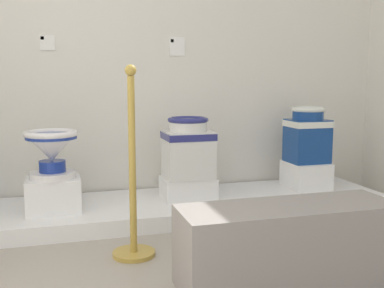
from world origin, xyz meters
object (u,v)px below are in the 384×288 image
info_placard_first (47,43)px  plinth_block_broad_patterned (188,188)px  plinth_block_central_ornate (54,195)px  info_placard_second (177,46)px  antique_toilet_broad_patterned (188,147)px  antique_toilet_rightmost (307,134)px  stanchion_post_near_left (133,197)px  plinth_block_rightmost (306,175)px  antique_toilet_central_ornate (52,149)px  museum_bench (288,245)px

info_placard_first → plinth_block_broad_patterned: bearing=-22.0°
plinth_block_central_ornate → info_placard_second: 1.51m
antique_toilet_broad_patterned → info_placard_second: 0.86m
antique_toilet_broad_patterned → antique_toilet_rightmost: 1.03m
antique_toilet_rightmost → stanchion_post_near_left: size_ratio=0.42×
plinth_block_rightmost → info_placard_second: 1.49m
plinth_block_central_ornate → info_placard_first: 1.15m
antique_toilet_central_ornate → plinth_block_rightmost: antique_toilet_central_ornate is taller
antique_toilet_broad_patterned → antique_toilet_rightmost: bearing=3.2°
antique_toilet_rightmost → antique_toilet_broad_patterned: bearing=-176.8°
plinth_block_central_ornate → info_placard_first: (-0.01, 0.48, 1.05)m
antique_toilet_rightmost → museum_bench: antique_toilet_rightmost is taller
plinth_block_rightmost → stanchion_post_near_left: (-1.56, -0.81, 0.12)m
plinth_block_rightmost → stanchion_post_near_left: size_ratio=0.32×
plinth_block_broad_patterned → info_placard_first: 1.51m
antique_toilet_central_ornate → info_placard_first: (-0.01, 0.48, 0.73)m
antique_toilet_central_ornate → plinth_block_broad_patterned: size_ratio=0.91×
antique_toilet_rightmost → stanchion_post_near_left: bearing=-152.6°
plinth_block_central_ornate → antique_toilet_broad_patterned: (0.97, 0.09, 0.28)m
plinth_block_rightmost → antique_toilet_rightmost: (0.00, -0.00, 0.34)m
antique_toilet_central_ornate → stanchion_post_near_left: 0.82m
antique_toilet_rightmost → stanchion_post_near_left: 1.78m
info_placard_second → plinth_block_central_ornate: bearing=-154.0°
plinth_block_broad_patterned → info_placard_first: size_ratio=3.46×
plinth_block_central_ornate → museum_bench: size_ratio=0.33×
antique_toilet_central_ornate → antique_toilet_broad_patterned: antique_toilet_broad_patterned is taller
antique_toilet_central_ornate → stanchion_post_near_left: stanchion_post_near_left is taller
antique_toilet_rightmost → museum_bench: 1.69m
plinth_block_broad_patterned → plinth_block_central_ornate: bearing=-174.9°
plinth_block_rightmost → info_placard_first: info_placard_first is taller
plinth_block_broad_patterned → plinth_block_rightmost: size_ratio=1.13×
plinth_block_broad_patterned → info_placard_second: info_placard_second is taller
stanchion_post_near_left → plinth_block_central_ornate: bearing=123.3°
antique_toilet_central_ornate → antique_toilet_broad_patterned: (0.97, 0.09, -0.04)m
plinth_block_central_ornate → info_placard_first: size_ratio=3.17×
antique_toilet_central_ornate → plinth_block_rightmost: (2.00, 0.14, -0.32)m
plinth_block_central_ornate → plinth_block_rightmost: bearing=4.1°
stanchion_post_near_left → museum_bench: size_ratio=1.00×
plinth_block_central_ornate → stanchion_post_near_left: stanchion_post_near_left is taller
stanchion_post_near_left → museum_bench: bearing=-40.9°
info_placard_first → museum_bench: (1.11, -1.73, -1.07)m
info_placard_second → info_placard_first: bearing=-180.0°
antique_toilet_central_ornate → info_placard_second: (0.99, 0.48, 0.72)m
info_placard_second → stanchion_post_near_left: 1.57m
plinth_block_broad_patterned → stanchion_post_near_left: (-0.54, -0.75, 0.15)m
plinth_block_central_ornate → museum_bench: museum_bench is taller
antique_toilet_rightmost → info_placard_first: size_ratio=4.04×
antique_toilet_rightmost → info_placard_first: info_placard_first is taller
plinth_block_broad_patterned → info_placard_second: (0.02, 0.40, 1.07)m
antique_toilet_rightmost → plinth_block_rightmost: bearing=90.0°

